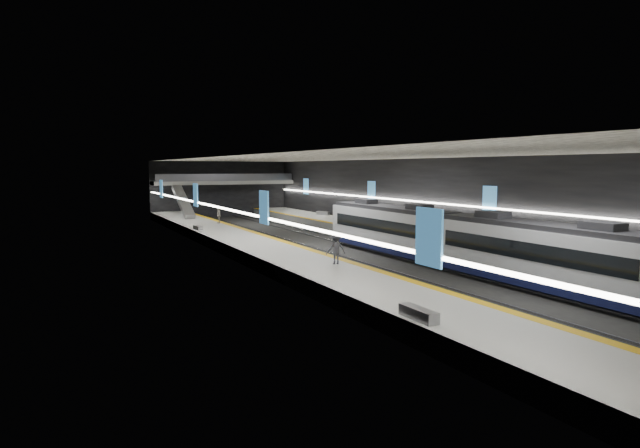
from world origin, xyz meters
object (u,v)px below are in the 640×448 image
passenger_left_a (219,215)px  passenger_right_a (427,230)px  passenger_right_b (527,243)px  escalator (183,202)px  passenger_left_b (336,249)px  bench_left_near (419,314)px  bench_right_near (443,233)px  bench_left_far (198,228)px  train (452,238)px  bench_right_far (323,213)px

passenger_left_a → passenger_right_a: bearing=43.3°
passenger_right_b → escalator: bearing=81.7°
escalator → passenger_left_b: 37.56m
bench_left_near → passenger_left_a: 40.35m
passenger_left_a → passenger_left_b: size_ratio=0.91×
escalator → passenger_left_b: (1.03, -37.53, -0.92)m
bench_left_near → bench_right_near: bearing=48.6°
bench_left_near → passenger_left_b: size_ratio=1.03×
bench_left_near → bench_right_near: bench_left_near is taller
bench_left_far → passenger_right_a: 22.27m
bench_left_near → train: bearing=45.3°
passenger_right_b → bench_right_near: bearing=53.4°
escalator → bench_right_far: 17.70m
escalator → passenger_right_a: size_ratio=4.90×
passenger_right_b → passenger_left_a: (-13.44, 30.31, 0.09)m
bench_right_far → passenger_left_a: 15.63m
bench_left_near → passenger_left_b: 12.78m
passenger_left_b → bench_left_far: bearing=-70.5°
bench_right_far → passenger_right_a: size_ratio=1.15×
bench_left_near → passenger_right_a: (15.65, 19.17, 0.57)m
bench_right_far → passenger_left_b: passenger_left_b is taller
passenger_right_a → passenger_right_b: (1.44, -9.31, -0.02)m
escalator → passenger_left_a: (1.65, -9.75, -1.01)m
bench_left_near → bench_right_far: 48.11m
bench_right_near → bench_right_far: size_ratio=0.94×
bench_right_near → passenger_right_a: (-2.86, -1.37, 0.60)m
passenger_right_a → bench_right_far: bearing=17.3°
passenger_right_b → passenger_left_b: size_ratio=0.82×
bench_left_far → escalator: bearing=79.8°
train → passenger_left_b: bearing=176.6°
train → bench_right_near: (6.52, 8.68, -0.98)m
train → bench_left_far: size_ratio=17.71×
passenger_right_a → passenger_left_a: bearing=54.0°
bench_right_near → passenger_right_b: 10.79m
escalator → passenger_right_a: (13.65, -30.75, -1.08)m
bench_left_near → passenger_right_a: 24.76m
bench_left_near → passenger_right_a: passenger_right_a is taller
bench_right_near → passenger_left_b: bearing=-167.3°
passenger_left_a → escalator: bearing=-156.8°
bench_left_near → passenger_right_b: 19.74m
train → passenger_right_b: bearing=-21.4°
bench_right_far → passenger_right_b: bearing=-115.6°
train → passenger_right_b: 5.49m
bench_left_far → passenger_right_a: (15.65, -15.83, 0.61)m
bench_right_far → passenger_right_a: bearing=-119.9°
passenger_right_a → escalator: bearing=48.2°
escalator → bench_left_far: escalator is taller
bench_left_near → bench_left_far: 35.00m
bench_right_far → escalator: bearing=138.5°
bench_left_near → bench_right_far: bench_left_near is taller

